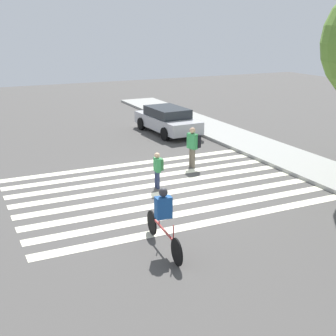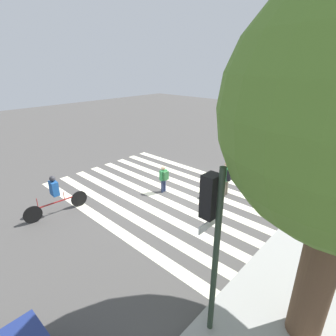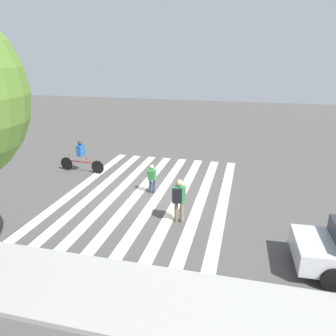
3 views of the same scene
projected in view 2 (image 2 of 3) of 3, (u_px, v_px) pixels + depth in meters
name	position (u px, v px, depth m)	size (l,w,h in m)	color
ground_plane	(163.00, 193.00, 11.92)	(60.00, 60.00, 0.00)	#4C4947
sidewalk_curb	(311.00, 256.00, 7.93)	(36.00, 2.50, 0.14)	#9E9E99
crosswalk_stripes	(163.00, 193.00, 11.92)	(6.74, 10.00, 0.01)	#F2EDCC
traffic_light	(212.00, 224.00, 4.85)	(0.60, 0.50, 3.91)	#283828
pedestrian_adult_tall_backpack	(227.00, 176.00, 11.39)	(0.48, 0.44, 1.59)	#6B6051
pedestrian_adult_yellow_jacket	(164.00, 177.00, 11.77)	(0.36, 0.31, 1.26)	navy
cyclist_far_lane	(55.00, 194.00, 9.97)	(2.45, 0.42, 1.62)	black
car_parked_far_curb	(308.00, 157.00, 14.40)	(4.45, 2.04, 1.33)	#B7B7BC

